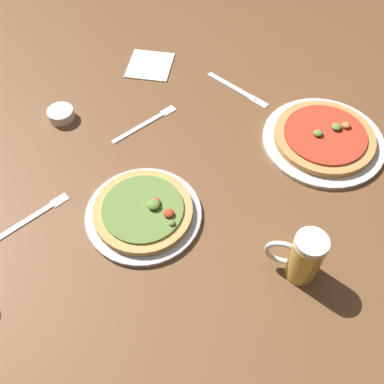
{
  "coord_description": "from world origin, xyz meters",
  "views": [
    {
      "loc": [
        0.3,
        -0.59,
        0.92
      ],
      "look_at": [
        0.0,
        0.0,
        0.02
      ],
      "focal_mm": 42.0,
      "sensor_mm": 36.0,
      "label": 1
    }
  ],
  "objects": [
    {
      "name": "beer_mug_dark",
      "position": [
        0.31,
        -0.08,
        0.07
      ],
      "size": [
        0.12,
        0.07,
        0.14
      ],
      "color": "gold",
      "rests_on": "ground_plane"
    },
    {
      "name": "pizza_plate_far",
      "position": [
        0.24,
        0.33,
        0.02
      ],
      "size": [
        0.33,
        0.33,
        0.05
      ],
      "color": "silver",
      "rests_on": "ground_plane"
    },
    {
      "name": "fork_spare",
      "position": [
        -0.32,
        -0.23,
        0.0
      ],
      "size": [
        0.09,
        0.2,
        0.01
      ],
      "color": "silver",
      "rests_on": "ground_plane"
    },
    {
      "name": "fork_left",
      "position": [
        -0.24,
        0.17,
        0.0
      ],
      "size": [
        0.1,
        0.21,
        0.01
      ],
      "color": "silver",
      "rests_on": "ground_plane"
    },
    {
      "name": "pizza_plate_near",
      "position": [
        -0.08,
        -0.11,
        0.02
      ],
      "size": [
        0.28,
        0.28,
        0.05
      ],
      "color": "#B2B2B7",
      "rests_on": "ground_plane"
    },
    {
      "name": "ramekin_sauce",
      "position": [
        -0.46,
        0.08,
        0.02
      ],
      "size": [
        0.07,
        0.07,
        0.03
      ],
      "primitive_type": "cylinder",
      "color": "silver",
      "rests_on": "ground_plane"
    },
    {
      "name": "ground_plane",
      "position": [
        0.0,
        0.0,
        -0.01
      ],
      "size": [
        2.4,
        2.4,
        0.03
      ],
      "primitive_type": "cube",
      "color": "brown"
    },
    {
      "name": "knife_right",
      "position": [
        -0.06,
        0.42,
        0.0
      ],
      "size": [
        0.22,
        0.08,
        0.01
      ],
      "color": "silver",
      "rests_on": "ground_plane"
    },
    {
      "name": "napkin_folded",
      "position": [
        -0.36,
        0.4,
        0.0
      ],
      "size": [
        0.17,
        0.18,
        0.01
      ],
      "primitive_type": "cube",
      "rotation": [
        0.0,
        0.0,
        0.31
      ],
      "color": "white",
      "rests_on": "ground_plane"
    }
  ]
}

